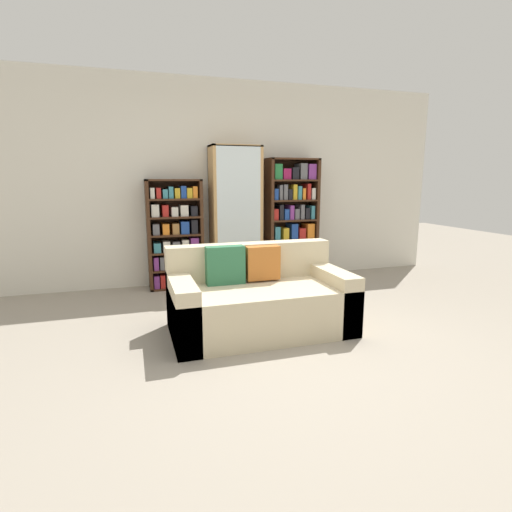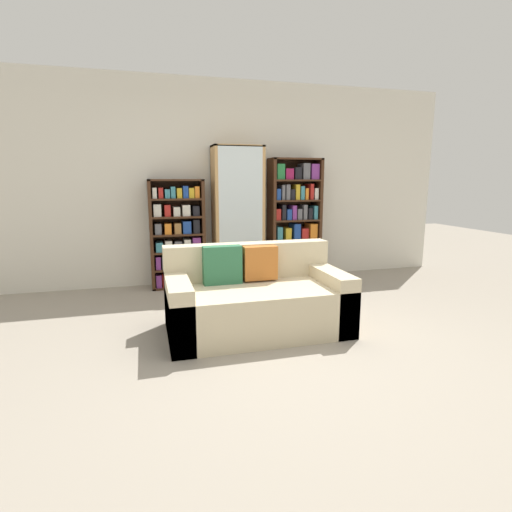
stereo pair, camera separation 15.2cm
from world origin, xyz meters
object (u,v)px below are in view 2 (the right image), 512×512
bookshelf_left (178,236)px  display_cabinet (238,216)px  couch (255,300)px  wine_bottle (280,280)px  bookshelf_right (294,221)px

bookshelf_left → display_cabinet: display_cabinet is taller
couch → wine_bottle: (0.63, 1.11, -0.12)m
bookshelf_right → wine_bottle: bookshelf_right is taller
couch → bookshelf_left: size_ratio=1.17×
bookshelf_left → wine_bottle: bearing=-29.7°
couch → bookshelf_left: bookshelf_left is taller
bookshelf_right → wine_bottle: bearing=-122.8°
bookshelf_right → couch: bearing=-120.9°
display_cabinet → couch: bearing=-97.9°
couch → display_cabinet: bearing=82.1°
wine_bottle → couch: bearing=-119.6°
couch → bookshelf_left: (-0.56, 1.78, 0.39)m
bookshelf_left → display_cabinet: size_ratio=0.77×
bookshelf_right → wine_bottle: (-0.44, -0.68, -0.66)m
bookshelf_right → wine_bottle: 1.04m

